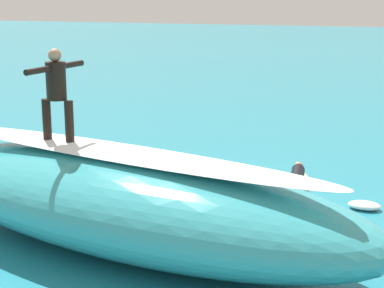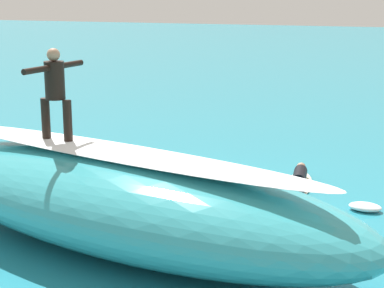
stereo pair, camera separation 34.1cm
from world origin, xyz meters
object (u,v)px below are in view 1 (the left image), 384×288
Objects in this scene: surfer_paddling at (297,177)px; surfer_riding at (56,88)px; surfboard_riding at (59,143)px; surfboard_paddling at (297,183)px.

surfer_riding is at bearing 130.31° from surfer_paddling.
surfboard_riding is at bearing 0.00° from surfer_riding.
surfer_paddling is (-3.73, -3.83, -2.39)m from surfer_riding.
surfboard_riding is 0.97m from surfer_riding.
surfboard_riding is 5.66m from surfboard_paddling.
surfer_paddling reaches higher than surfboard_paddling.
surfer_paddling is (-0.01, 0.13, 0.17)m from surfboard_paddling.
surfboard_riding is 1.14× the size of surfer_paddling.
surfer_riding is 5.86m from surfer_paddling.
surfer_paddling is at bearing -124.22° from surfboard_riding.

